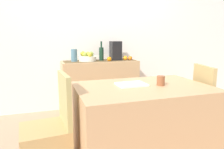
# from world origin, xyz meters

# --- Properties ---
(ground_plane) EXTENTS (6.40, 6.40, 0.02)m
(ground_plane) POSITION_xyz_m (0.00, 0.00, -0.01)
(ground_plane) COLOR tan
(ground_plane) RESTS_ON ground
(room_wall_rear) EXTENTS (6.40, 0.06, 2.70)m
(room_wall_rear) POSITION_xyz_m (0.00, 1.18, 1.35)
(room_wall_rear) COLOR white
(room_wall_rear) RESTS_ON ground
(sideboard_console) EXTENTS (1.20, 0.42, 0.82)m
(sideboard_console) POSITION_xyz_m (-0.02, 0.92, 0.41)
(sideboard_console) COLOR tan
(sideboard_console) RESTS_ON ground
(table_runner) EXTENTS (1.13, 0.32, 0.01)m
(table_runner) POSITION_xyz_m (-0.02, 0.92, 0.83)
(table_runner) COLOR brown
(table_runner) RESTS_ON sideboard_console
(fruit_bowl) EXTENTS (0.27, 0.27, 0.07)m
(fruit_bowl) POSITION_xyz_m (-0.22, 0.92, 0.87)
(fruit_bowl) COLOR white
(fruit_bowl) RESTS_ON table_runner
(apple_front) EXTENTS (0.07, 0.07, 0.07)m
(apple_front) POSITION_xyz_m (-0.20, 0.98, 0.94)
(apple_front) COLOR gold
(apple_front) RESTS_ON fruit_bowl
(apple_center) EXTENTS (0.07, 0.07, 0.07)m
(apple_center) POSITION_xyz_m (-0.16, 0.92, 0.94)
(apple_center) COLOR #91A941
(apple_center) RESTS_ON fruit_bowl
(apple_upper) EXTENTS (0.08, 0.08, 0.08)m
(apple_upper) POSITION_xyz_m (-0.29, 0.98, 0.94)
(apple_upper) COLOR gold
(apple_upper) RESTS_ON fruit_bowl
(apple_rear) EXTENTS (0.06, 0.06, 0.06)m
(apple_rear) POSITION_xyz_m (-0.26, 0.92, 0.93)
(apple_rear) COLOR #94A63E
(apple_rear) RESTS_ON fruit_bowl
(apple_left) EXTENTS (0.07, 0.07, 0.07)m
(apple_left) POSITION_xyz_m (-0.21, 0.84, 0.94)
(apple_left) COLOR gold
(apple_left) RESTS_ON fruit_bowl
(wine_bottle) EXTENTS (0.07, 0.07, 0.31)m
(wine_bottle) POSITION_xyz_m (0.00, 0.92, 0.94)
(wine_bottle) COLOR #153123
(wine_bottle) RESTS_ON sideboard_console
(coffee_maker) EXTENTS (0.16, 0.18, 0.31)m
(coffee_maker) POSITION_xyz_m (0.24, 0.92, 0.98)
(coffee_maker) COLOR black
(coffee_maker) RESTS_ON sideboard_console
(ceramic_vase) EXTENTS (0.09, 0.09, 0.19)m
(ceramic_vase) POSITION_xyz_m (-0.43, 0.92, 0.92)
(ceramic_vase) COLOR slate
(ceramic_vase) RESTS_ON sideboard_console
(orange_loose_mid) EXTENTS (0.07, 0.07, 0.07)m
(orange_loose_mid) POSITION_xyz_m (0.47, 0.87, 0.86)
(orange_loose_mid) COLOR orange
(orange_loose_mid) RESTS_ON sideboard_console
(orange_loose_far) EXTENTS (0.07, 0.07, 0.07)m
(orange_loose_far) POSITION_xyz_m (0.39, 0.86, 0.86)
(orange_loose_far) COLOR orange
(orange_loose_far) RESTS_ON sideboard_console
(orange_loose_near_bowl) EXTENTS (0.07, 0.07, 0.07)m
(orange_loose_near_bowl) POSITION_xyz_m (0.10, 0.82, 0.86)
(orange_loose_near_bowl) COLOR orange
(orange_loose_near_bowl) RESTS_ON sideboard_console
(dining_table) EXTENTS (1.27, 0.84, 0.74)m
(dining_table) POSITION_xyz_m (0.02, -0.54, 0.37)
(dining_table) COLOR tan
(dining_table) RESTS_ON ground
(open_book) EXTENTS (0.29, 0.22, 0.02)m
(open_book) POSITION_xyz_m (-0.07, -0.47, 0.75)
(open_book) COLOR white
(open_book) RESTS_ON dining_table
(coffee_cup) EXTENTS (0.08, 0.08, 0.09)m
(coffee_cup) POSITION_xyz_m (0.19, -0.56, 0.79)
(coffee_cup) COLOR brown
(coffee_cup) RESTS_ON dining_table
(chair_near_window) EXTENTS (0.44, 0.44, 0.90)m
(chair_near_window) POSITION_xyz_m (-0.88, -0.54, 0.27)
(chair_near_window) COLOR tan
(chair_near_window) RESTS_ON ground
(chair_by_corner) EXTENTS (0.48, 0.48, 0.90)m
(chair_by_corner) POSITION_xyz_m (0.92, -0.54, 0.27)
(chair_by_corner) COLOR tan
(chair_by_corner) RESTS_ON ground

